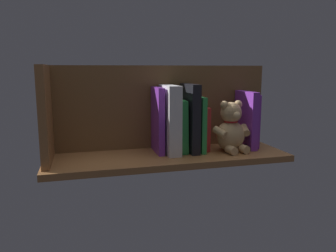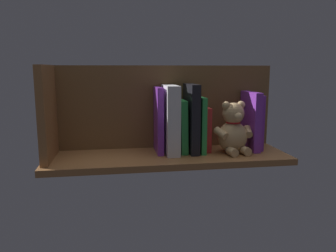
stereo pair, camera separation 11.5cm
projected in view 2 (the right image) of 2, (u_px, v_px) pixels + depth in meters
ground_plane at (168, 157)px, 117.55cm from camera, size 84.81×27.20×2.20cm
shelf_back_panel at (163, 107)px, 125.73cm from camera, size 84.81×1.50×31.32cm
shelf_side_divider at (48, 113)px, 108.43cm from camera, size 2.40×21.20×31.32cm
book_0 at (256, 122)px, 124.94cm from camera, size 1.38×12.24×20.43cm
book_1 at (250, 121)px, 123.22cm from camera, size 2.69×14.67×21.64cm
teddy_bear at (233, 130)px, 118.19cm from camera, size 15.04×12.95×18.70cm
book_2 at (205, 128)px, 122.55cm from camera, size 1.85×11.59×16.14cm
book_3 at (200, 124)px, 120.42cm from camera, size 1.80×14.45×20.13cm
book_4 at (191, 118)px, 119.14cm from camera, size 3.21×15.25×24.71cm
book_5 at (181, 126)px, 120.06cm from camera, size 2.82×13.25×19.07cm
dictionary_thick_white at (171, 119)px, 117.57cm from camera, size 4.56×15.88×24.36cm
book_6 at (159, 120)px, 118.46cm from camera, size 2.20×13.07×23.63cm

